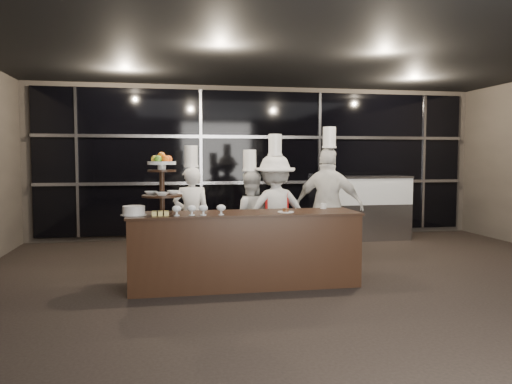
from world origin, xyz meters
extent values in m
plane|color=black|center=(0.00, 0.00, 0.00)|extent=(10.00, 10.00, 0.00)
plane|color=black|center=(0.00, 0.00, 3.00)|extent=(10.00, 10.00, 0.00)
plane|color=#473F38|center=(0.00, 5.00, 1.50)|extent=(9.00, 0.00, 9.00)
cube|color=black|center=(0.00, 4.94, 1.50)|extent=(8.60, 0.04, 2.80)
cube|color=#A5A5AA|center=(0.00, 4.89, 1.10)|extent=(8.60, 0.06, 0.06)
cube|color=#A5A5AA|center=(0.00, 4.89, 2.00)|extent=(8.60, 0.06, 0.06)
cube|color=#A5A5AA|center=(-3.50, 4.91, 1.50)|extent=(0.05, 0.05, 2.80)
cube|color=#A5A5AA|center=(-1.20, 4.91, 1.50)|extent=(0.05, 0.05, 2.80)
cube|color=#A5A5AA|center=(1.20, 4.91, 1.50)|extent=(0.05, 0.05, 2.80)
cube|color=#A5A5AA|center=(3.50, 4.91, 1.50)|extent=(0.05, 0.05, 2.80)
cube|color=black|center=(-0.94, 1.23, 0.45)|extent=(2.80, 0.70, 0.90)
cube|color=black|center=(-0.94, 1.23, 0.91)|extent=(2.84, 0.74, 0.03)
cylinder|color=black|center=(-1.94, 1.23, 0.94)|extent=(0.24, 0.24, 0.03)
cylinder|color=black|center=(-1.94, 1.23, 1.27)|extent=(0.06, 0.06, 0.70)
cylinder|color=black|center=(-1.94, 1.23, 1.14)|extent=(0.48, 0.48, 0.02)
cylinder|color=black|center=(-1.94, 1.23, 1.44)|extent=(0.34, 0.34, 0.02)
cylinder|color=white|center=(-1.94, 1.23, 1.48)|extent=(0.10, 0.10, 0.06)
cylinder|color=white|center=(-1.94, 1.23, 1.53)|extent=(0.34, 0.34, 0.04)
sphere|color=#F15B14|center=(-1.86, 1.23, 1.58)|extent=(0.09, 0.09, 0.09)
sphere|color=#87BB30|center=(-1.90, 1.30, 1.58)|extent=(0.09, 0.09, 0.09)
sphere|color=#FF6315|center=(-1.98, 1.30, 1.58)|extent=(0.09, 0.09, 0.09)
sphere|color=yellow|center=(-2.02, 1.23, 1.58)|extent=(0.09, 0.09, 0.09)
sphere|color=#65A82B|center=(-1.98, 1.16, 1.58)|extent=(0.09, 0.09, 0.09)
sphere|color=orange|center=(-1.90, 1.16, 1.58)|extent=(0.09, 0.09, 0.09)
sphere|color=orange|center=(-1.94, 1.23, 1.62)|extent=(0.09, 0.09, 0.09)
imported|color=white|center=(-2.07, 1.29, 1.17)|extent=(0.16, 0.16, 0.04)
imported|color=white|center=(-1.81, 1.29, 1.18)|extent=(0.15, 0.15, 0.05)
imported|color=white|center=(-1.94, 1.11, 1.17)|extent=(0.16, 0.16, 0.04)
cylinder|color=silver|center=(-1.78, 1.01, 0.93)|extent=(0.07, 0.07, 0.01)
cylinder|color=silver|center=(-1.78, 1.01, 0.96)|extent=(0.02, 0.02, 0.05)
ellipsoid|color=silver|center=(-1.78, 1.01, 1.01)|extent=(0.11, 0.11, 0.08)
ellipsoid|color=#0DB10F|center=(-1.78, 1.01, 1.01)|extent=(0.08, 0.08, 0.05)
cylinder|color=silver|center=(-1.60, 1.01, 0.93)|extent=(0.07, 0.07, 0.01)
cylinder|color=silver|center=(-1.60, 1.01, 0.96)|extent=(0.02, 0.02, 0.05)
ellipsoid|color=silver|center=(-1.60, 1.01, 1.01)|extent=(0.11, 0.11, 0.08)
ellipsoid|color=#B8010B|center=(-1.60, 1.01, 1.01)|extent=(0.08, 0.08, 0.05)
cylinder|color=silver|center=(-1.47, 1.01, 0.93)|extent=(0.07, 0.07, 0.01)
cylinder|color=silver|center=(-1.47, 1.01, 0.96)|extent=(0.02, 0.02, 0.05)
ellipsoid|color=silver|center=(-1.47, 1.01, 1.01)|extent=(0.11, 0.11, 0.08)
ellipsoid|color=#FBE7B7|center=(-1.47, 1.01, 1.01)|extent=(0.08, 0.08, 0.05)
cylinder|color=silver|center=(-1.26, 1.01, 0.93)|extent=(0.07, 0.07, 0.01)
cylinder|color=silver|center=(-1.26, 1.01, 0.96)|extent=(0.02, 0.02, 0.05)
ellipsoid|color=silver|center=(-1.26, 1.01, 1.01)|extent=(0.11, 0.11, 0.08)
ellipsoid|color=#472F0E|center=(-1.26, 1.01, 1.01)|extent=(0.08, 0.08, 0.05)
cylinder|color=white|center=(-2.27, 1.18, 0.93)|extent=(0.30, 0.30, 0.01)
cylinder|color=white|center=(-2.27, 1.18, 0.98)|extent=(0.26, 0.26, 0.10)
cube|color=#EEDC74|center=(-2.03, 1.03, 0.95)|extent=(0.05, 0.06, 0.05)
cube|color=#EEDC74|center=(-1.96, 1.03, 0.95)|extent=(0.06, 0.06, 0.05)
cube|color=#EEDC74|center=(-1.89, 1.03, 0.95)|extent=(0.06, 0.06, 0.05)
cube|color=#EEDC74|center=(-2.03, 1.10, 0.95)|extent=(0.05, 0.06, 0.05)
cube|color=#EEDC74|center=(-1.96, 1.10, 0.95)|extent=(0.06, 0.06, 0.05)
cube|color=#EEDC74|center=(-1.89, 1.10, 0.95)|extent=(0.06, 0.06, 0.05)
cylinder|color=white|center=(-0.44, 1.13, 0.93)|extent=(0.20, 0.20, 0.01)
cylinder|color=#4C2814|center=(-0.44, 1.13, 0.95)|extent=(0.08, 0.08, 0.04)
cylinder|color=white|center=(0.16, 1.48, 0.96)|extent=(0.08, 0.08, 0.07)
cube|color=#A5A5AA|center=(2.02, 4.30, 0.35)|extent=(1.51, 0.65, 0.70)
cube|color=silver|center=(2.02, 4.30, 0.95)|extent=(1.51, 0.65, 0.50)
cube|color=#FFC67F|center=(2.02, 4.30, 0.95)|extent=(1.40, 0.54, 0.40)
cube|color=#A5A5AA|center=(2.02, 4.30, 1.22)|extent=(1.53, 0.67, 0.04)
imported|color=white|center=(-1.53, 2.39, 0.73)|extent=(0.57, 0.41, 1.47)
cylinder|color=white|center=(-1.53, 2.39, 1.62)|extent=(0.19, 0.19, 0.30)
cylinder|color=white|center=(-1.53, 2.39, 1.47)|extent=(0.21, 0.21, 0.03)
imported|color=silver|center=(-0.69, 2.28, 0.70)|extent=(0.71, 0.57, 1.41)
cylinder|color=white|center=(-0.69, 2.28, 1.56)|extent=(0.19, 0.19, 0.30)
cylinder|color=white|center=(-0.69, 2.28, 1.41)|extent=(0.21, 0.21, 0.03)
imported|color=silver|center=(-0.34, 2.19, 0.82)|extent=(1.09, 0.66, 1.63)
cylinder|color=white|center=(-0.34, 2.19, 1.78)|extent=(0.19, 0.19, 0.30)
cylinder|color=white|center=(-0.34, 2.19, 1.64)|extent=(0.21, 0.21, 0.03)
cube|color=#B60F0E|center=(-0.34, 2.07, 0.82)|extent=(0.34, 0.03, 0.61)
imported|color=white|center=(0.47, 2.19, 0.87)|extent=(1.09, 0.89, 1.74)
cylinder|color=white|center=(0.47, 2.19, 1.89)|extent=(0.19, 0.19, 0.30)
cylinder|color=white|center=(0.47, 2.19, 1.75)|extent=(0.21, 0.21, 0.03)
camera|label=1|loc=(-1.93, -4.82, 1.60)|focal=35.00mm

